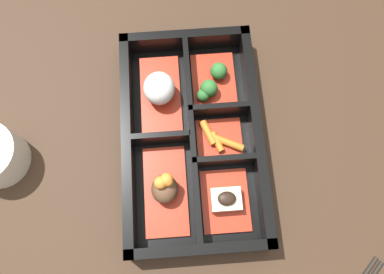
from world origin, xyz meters
TOP-DOWN VIEW (x-y plane):
  - ground_plane at (0.00, 0.00)m, footprint 3.00×3.00m
  - bento_base at (0.00, 0.00)m, footprint 0.33×0.20m
  - bento_rim at (-0.00, -0.00)m, footprint 0.33×0.20m
  - bowl_stew at (-0.07, 0.04)m, footprint 0.13×0.06m
  - bowl_rice at (0.08, 0.04)m, footprint 0.13×0.06m
  - bowl_tofu at (-0.10, -0.04)m, footprint 0.09×0.07m
  - bowl_carrots at (-0.00, -0.04)m, footprint 0.06×0.07m
  - bowl_greens at (0.09, -0.04)m, footprint 0.09×0.07m

SIDE VIEW (x-z plane):
  - ground_plane at x=0.00m, z-range 0.00..0.00m
  - bento_base at x=0.00m, z-range 0.00..0.01m
  - bowl_carrots at x=0.00m, z-range 0.01..0.02m
  - bowl_tofu at x=-0.10m, z-range 0.00..0.04m
  - bowl_greens at x=0.09m, z-range 0.01..0.04m
  - bento_rim at x=0.00m, z-range 0.00..0.05m
  - bowl_stew at x=-0.07m, z-range 0.00..0.05m
  - bowl_rice at x=0.08m, z-range 0.01..0.06m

